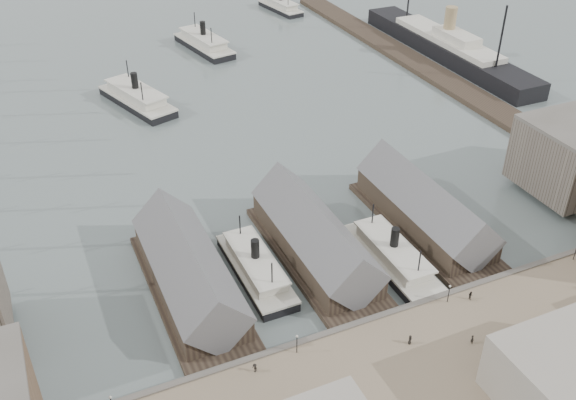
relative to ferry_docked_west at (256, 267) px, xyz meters
name	(u,v)px	position (x,y,z in m)	size (l,w,h in m)	color
ground	(355,309)	(13.00, -16.25, -2.13)	(900.00, 900.00, 0.00)	#566362
quay	(417,384)	(13.00, -36.25, -1.13)	(180.00, 30.00, 2.00)	#7E6C55
seawall	(370,323)	(13.00, -21.45, -0.98)	(180.00, 1.20, 2.30)	#59544C
east_wharf	(429,70)	(91.00, 73.75, -1.33)	(10.00, 180.00, 1.60)	#2D231C
ferry_shed_west	(189,273)	(-13.00, 0.63, 2.51)	(14.00, 42.00, 12.60)	#2D231C
ferry_shed_center	(315,239)	(13.00, 0.63, 2.51)	(14.00, 42.00, 12.60)	#2D231C
ferry_shed_east	(424,209)	(39.00, 0.63, 2.51)	(14.00, 42.00, 12.60)	#2D231C
lamp_post_near_w	(297,341)	(-2.00, -23.25, 2.58)	(0.44, 0.44, 3.92)	black
lamp_post_near_e	(449,290)	(28.00, -23.25, 2.58)	(0.44, 0.44, 3.92)	black
lamp_post_far_e	(576,249)	(58.00, -23.25, 2.58)	(0.44, 0.44, 3.92)	black
ferry_docked_west	(256,267)	(0.00, 0.00, 0.00)	(7.63, 25.44, 9.09)	black
ferry_docked_east	(393,256)	(26.00, -7.94, 0.06)	(7.86, 26.21, 9.36)	black
ferry_open_near	(137,98)	(-2.98, 87.60, 0.41)	(18.07, 31.71, 10.85)	black
ferry_open_mid	(204,43)	(29.88, 125.17, 0.42)	(14.54, 31.56, 10.86)	black
ferry_open_far	(281,6)	(73.76, 156.92, -0.08)	(11.15, 25.31, 8.73)	black
ocean_steamer	(447,46)	(105.00, 83.57, 1.62)	(11.94, 87.23, 17.45)	black
horse_cart_right	(519,340)	(32.73, -36.57, 0.69)	(4.64, 1.72, 1.62)	black
pedestrian_2	(255,368)	(-9.82, -24.25, 0.72)	(1.10, 0.63, 1.70)	black
pedestrian_4	(410,340)	(16.08, -29.13, 0.75)	(0.86, 0.56, 1.76)	black
pedestrian_5	(472,339)	(25.61, -33.31, 0.76)	(0.65, 0.47, 1.77)	black
pedestrian_6	(470,295)	(32.24, -24.25, 0.72)	(0.83, 0.65, 1.70)	black
pedestrian_10	(544,320)	(39.93, -34.50, 0.66)	(0.93, 0.39, 1.58)	black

